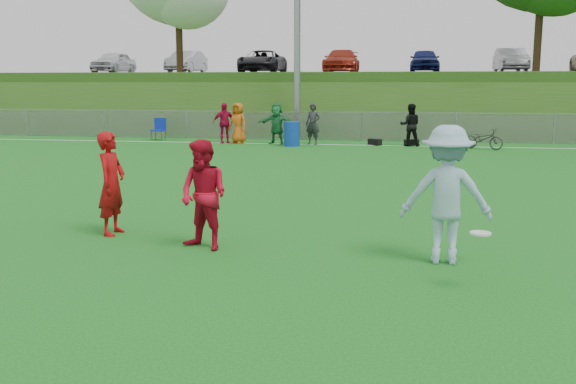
% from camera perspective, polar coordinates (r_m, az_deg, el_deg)
% --- Properties ---
extents(ground, '(120.00, 120.00, 0.00)m').
position_cam_1_polar(ground, '(8.84, -1.23, -7.03)').
color(ground, '#135E19').
rests_on(ground, ground).
extents(sideline_far, '(60.00, 0.10, 0.01)m').
position_cam_1_polar(sideline_far, '(26.48, 6.29, 4.17)').
color(sideline_far, white).
rests_on(sideline_far, ground).
extents(fence, '(58.00, 0.06, 1.30)m').
position_cam_1_polar(fence, '(28.42, 6.57, 5.84)').
color(fence, gray).
rests_on(fence, ground).
extents(berm, '(120.00, 18.00, 3.00)m').
position_cam_1_polar(berm, '(39.35, 7.55, 8.13)').
color(berm, '#295116').
rests_on(berm, ground).
extents(parking_lot, '(120.00, 12.00, 0.10)m').
position_cam_1_polar(parking_lot, '(41.34, 7.71, 10.35)').
color(parking_lot, black).
rests_on(parking_lot, berm).
extents(car_row, '(32.04, 5.18, 1.44)m').
position_cam_1_polar(car_row, '(40.42, 5.99, 11.49)').
color(car_row, silver).
rests_on(car_row, parking_lot).
extents(spectator_row, '(8.70, 0.82, 1.69)m').
position_cam_1_polar(spectator_row, '(26.72, 0.39, 6.09)').
color(spectator_row, '#B70C37').
rests_on(spectator_row, ground).
extents(gear_bags, '(7.74, 0.57, 0.26)m').
position_cam_1_polar(gear_bags, '(26.52, 8.62, 4.40)').
color(gear_bags, black).
rests_on(gear_bags, ground).
extents(player_red_left, '(0.44, 0.65, 1.74)m').
position_cam_1_polar(player_red_left, '(11.17, -15.41, 0.73)').
color(player_red_left, '#A10B0D').
rests_on(player_red_left, ground).
extents(player_red_center, '(1.01, 0.92, 1.70)m').
position_cam_1_polar(player_red_center, '(9.87, -7.49, -0.27)').
color(player_red_center, red).
rests_on(player_red_center, ground).
extents(player_blue, '(1.29, 0.76, 1.97)m').
position_cam_1_polar(player_blue, '(9.31, 13.90, -0.24)').
color(player_blue, '#98B9D3').
rests_on(player_blue, ground).
extents(frisbee, '(0.26, 0.26, 0.02)m').
position_cam_1_polar(frisbee, '(8.19, 16.74, -3.53)').
color(frisbee, white).
rests_on(frisbee, ground).
extents(recycling_bin, '(0.71, 0.71, 0.98)m').
position_cam_1_polar(recycling_bin, '(25.94, 0.33, 5.19)').
color(recycling_bin, '#0F3AA9').
rests_on(recycling_bin, ground).
extents(camp_chair, '(0.55, 0.56, 0.97)m').
position_cam_1_polar(camp_chair, '(29.20, -11.43, 5.10)').
color(camp_chair, '#0F23A4').
rests_on(camp_chair, ground).
extents(bicycle, '(1.62, 1.21, 0.81)m').
position_cam_1_polar(bicycle, '(25.79, 16.98, 4.55)').
color(bicycle, '#2D2C2F').
rests_on(bicycle, ground).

